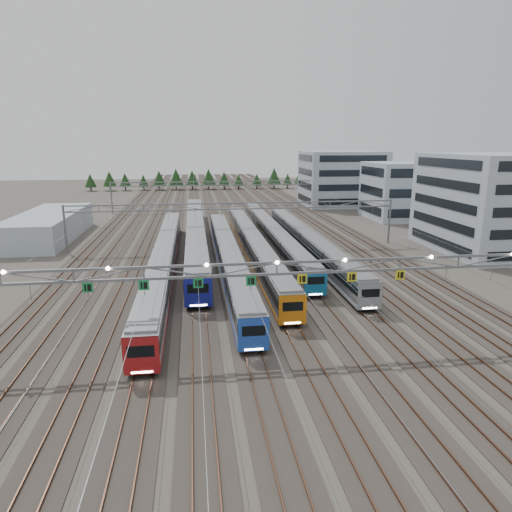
{
  "coord_description": "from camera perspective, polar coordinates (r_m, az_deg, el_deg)",
  "views": [
    {
      "loc": [
        -6.9,
        -37.24,
        17.83
      ],
      "look_at": [
        0.9,
        19.7,
        3.5
      ],
      "focal_mm": 32.0,
      "sensor_mm": 36.0,
      "label": 1
    }
  ],
  "objects": [
    {
      "name": "west_shed",
      "position": [
        95.45,
        -24.47,
        3.45
      ],
      "size": [
        10.0,
        30.0,
        4.84
      ],
      "primitive_type": "cube",
      "color": "#A3B6C2",
      "rests_on": "ground"
    },
    {
      "name": "train_b",
      "position": [
        81.72,
        -7.56,
        2.89
      ],
      "size": [
        3.07,
        67.25,
        4.01
      ],
      "color": "black",
      "rests_on": "ground"
    },
    {
      "name": "train_f",
      "position": [
        74.44,
        6.5,
        1.65
      ],
      "size": [
        2.72,
        53.95,
        3.53
      ],
      "color": "black",
      "rests_on": "ground"
    },
    {
      "name": "gantry_near",
      "position": [
        39.25,
        2.56,
        -1.9
      ],
      "size": [
        56.36,
        0.61,
        8.08
      ],
      "color": "slate",
      "rests_on": "ground"
    },
    {
      "name": "train_c",
      "position": [
        65.68,
        -3.51,
        0.06
      ],
      "size": [
        2.74,
        56.61,
        3.57
      ],
      "color": "black",
      "rests_on": "ground"
    },
    {
      "name": "treeline",
      "position": [
        180.67,
        -4.95,
        9.64
      ],
      "size": [
        100.1,
        5.6,
        7.02
      ],
      "color": "#332114",
      "rests_on": "ground"
    },
    {
      "name": "train_e",
      "position": [
        81.39,
        2.01,
        2.79
      ],
      "size": [
        2.71,
        60.01,
        3.53
      ],
      "color": "black",
      "rests_on": "ground"
    },
    {
      "name": "train_a",
      "position": [
        65.53,
        -11.37,
        -0.19
      ],
      "size": [
        2.8,
        61.96,
        3.64
      ],
      "color": "black",
      "rests_on": "ground"
    },
    {
      "name": "gantry_mid",
      "position": [
        78.38,
        -2.68,
        5.59
      ],
      "size": [
        56.36,
        0.36,
        8.0
      ],
      "color": "slate",
      "rests_on": "ground"
    },
    {
      "name": "depot_bldg_south",
      "position": [
        86.06,
        27.51,
        5.89
      ],
      "size": [
        18.0,
        22.0,
        16.07
      ],
      "primitive_type": "cube",
      "color": "#A3B6C2",
      "rests_on": "ground"
    },
    {
      "name": "depot_bldg_mid",
      "position": [
        115.13,
        17.44,
        7.79
      ],
      "size": [
        14.0,
        16.0,
        13.27
      ],
      "primitive_type": "cube",
      "color": "#A3B6C2",
      "rests_on": "ground"
    },
    {
      "name": "ground",
      "position": [
        41.86,
        2.49,
        -11.23
      ],
      "size": [
        400.0,
        400.0,
        0.0
      ],
      "primitive_type": "plane",
      "color": "#47423A",
      "rests_on": "ground"
    },
    {
      "name": "gantry_far",
      "position": [
        122.97,
        -4.6,
        8.62
      ],
      "size": [
        56.36,
        0.36,
        8.0
      ],
      "color": "slate",
      "rests_on": "ground"
    },
    {
      "name": "train_d",
      "position": [
        72.94,
        -0.41,
        1.51
      ],
      "size": [
        2.77,
        60.2,
        3.6
      ],
      "color": "black",
      "rests_on": "ground"
    },
    {
      "name": "depot_bldg_north",
      "position": [
        136.2,
        10.68,
        9.49
      ],
      "size": [
        22.0,
        18.0,
        15.38
      ],
      "primitive_type": "cube",
      "color": "#A3B6C2",
      "rests_on": "ground"
    },
    {
      "name": "track_bed",
      "position": [
        138.38,
        -4.93,
        7.17
      ],
      "size": [
        54.0,
        260.0,
        5.42
      ],
      "color": "#2D2823",
      "rests_on": "ground"
    }
  ]
}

